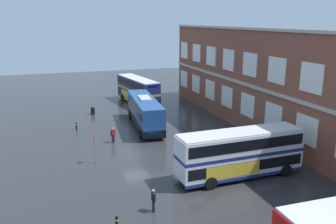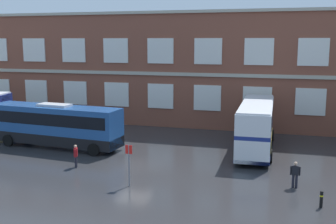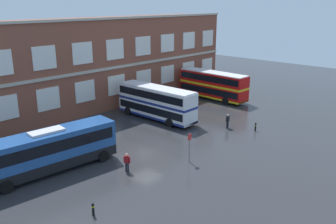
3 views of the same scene
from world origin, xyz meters
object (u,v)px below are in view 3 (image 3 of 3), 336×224
double_decker_middle (156,102)px  safety_bollard_east (256,127)px  double_decker_far (213,85)px  bus_stand_flag (189,145)px  safety_bollard_west (93,209)px  touring_coach (49,151)px  waiting_passenger (228,120)px  second_passenger (127,162)px

double_decker_middle → safety_bollard_east: size_ratio=11.63×
double_decker_far → bus_stand_flag: 23.01m
safety_bollard_west → touring_coach: bearing=79.9°
safety_bollard_east → touring_coach: bearing=160.0°
double_decker_middle → touring_coach: double_decker_middle is taller
waiting_passenger → bus_stand_flag: bus_stand_flag is taller
double_decker_far → waiting_passenger: double_decker_far is taller
double_decker_far → safety_bollard_east: bearing=-124.5°
bus_stand_flag → safety_bollard_east: size_ratio=2.84×
double_decker_middle → bus_stand_flag: double_decker_middle is taller
safety_bollard_east → second_passenger: bearing=170.2°
double_decker_far → second_passenger: size_ratio=6.50×
safety_bollard_west → safety_bollard_east: size_ratio=1.00×
double_decker_far → safety_bollard_west: double_decker_far is taller
double_decker_middle → safety_bollard_west: size_ratio=11.63×
touring_coach → bus_stand_flag: 12.28m
waiting_passenger → safety_bollard_east: size_ratio=1.79×
touring_coach → bus_stand_flag: (9.73, -7.49, -0.27)m
bus_stand_flag → double_decker_far: bearing=30.9°
touring_coach → second_passenger: bearing=-46.9°
double_decker_middle → safety_bollard_east: double_decker_middle is taller
waiting_passenger → bus_stand_flag: 10.47m
second_passenger → safety_bollard_east: 16.93m
touring_coach → safety_bollard_east: 22.62m
touring_coach → safety_bollard_west: (-1.47, -8.22, -1.42)m
double_decker_far → safety_bollard_west: 33.44m
waiting_passenger → bus_stand_flag: (-10.11, -2.62, 0.70)m
touring_coach → waiting_passenger: touring_coach is taller
touring_coach → bus_stand_flag: size_ratio=4.51×
touring_coach → safety_bollard_west: bearing=-100.1°
second_passenger → safety_bollard_west: bearing=-150.7°
safety_bollard_west → double_decker_middle: bearing=33.1°
double_decker_middle → safety_bollard_east: (4.45, -11.39, -1.66)m
touring_coach → double_decker_middle: bearing=12.3°
touring_coach → safety_bollard_west: 8.47m
touring_coach → safety_bollard_west: size_ratio=12.82×
waiting_passenger → touring_coach: bearing=166.2°
double_decker_middle → touring_coach: 17.17m
waiting_passenger → safety_bollard_east: waiting_passenger is taller
touring_coach → safety_bollard_east: touring_coach is taller
safety_bollard_east → bus_stand_flag: bearing=178.8°
touring_coach → safety_bollard_east: bearing=-20.0°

